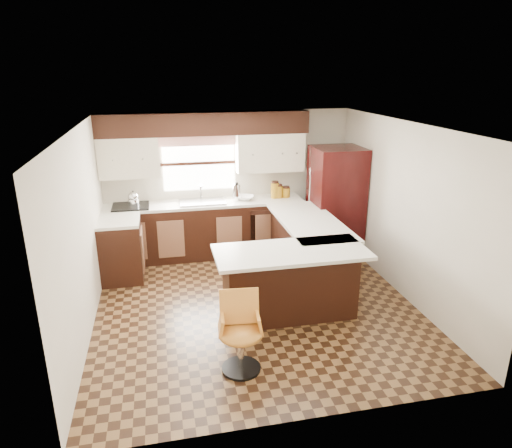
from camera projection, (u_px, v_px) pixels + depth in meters
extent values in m
plane|color=#49301A|center=(255.00, 305.00, 6.22)|extent=(4.40, 4.40, 0.00)
plane|color=silver|center=(255.00, 126.00, 5.45)|extent=(4.40, 4.40, 0.00)
plane|color=beige|center=(229.00, 182.00, 7.87)|extent=(4.40, 0.00, 4.40)
plane|color=beige|center=(310.00, 303.00, 3.80)|extent=(4.40, 0.00, 4.40)
plane|color=beige|center=(83.00, 233.00, 5.42)|extent=(0.00, 4.40, 4.40)
plane|color=beige|center=(405.00, 211.00, 6.25)|extent=(0.00, 4.40, 4.40)
cube|color=black|center=(206.00, 230.00, 7.75)|extent=(3.30, 0.60, 0.90)
cube|color=black|center=(122.00, 251.00, 6.88)|extent=(0.60, 0.70, 0.90)
cube|color=silver|center=(205.00, 203.00, 7.59)|extent=(3.30, 0.60, 0.04)
cube|color=silver|center=(119.00, 221.00, 6.72)|extent=(0.60, 0.70, 0.04)
cube|color=black|center=(205.00, 123.00, 7.30)|extent=(3.40, 0.35, 0.36)
cube|color=beige|center=(129.00, 157.00, 7.22)|extent=(0.94, 0.35, 0.64)
cube|color=beige|center=(270.00, 152.00, 7.68)|extent=(1.14, 0.35, 0.64)
cube|color=white|center=(199.00, 163.00, 7.64)|extent=(1.20, 0.02, 0.90)
cube|color=#D19B93|center=(198.00, 140.00, 7.48)|extent=(1.30, 0.06, 0.18)
cube|color=#B2B2B7|center=(202.00, 202.00, 7.55)|extent=(0.75, 0.45, 0.03)
cube|color=black|center=(267.00, 233.00, 7.69)|extent=(0.58, 0.03, 0.78)
cube|color=black|center=(131.00, 206.00, 7.33)|extent=(0.58, 0.50, 0.02)
cube|color=black|center=(305.00, 252.00, 6.84)|extent=(0.60, 1.95, 0.90)
cube|color=black|center=(290.00, 283.00, 5.83)|extent=(1.65, 0.60, 0.90)
cube|color=silver|center=(310.00, 222.00, 6.69)|extent=(0.84, 1.95, 0.04)
cube|color=silver|center=(291.00, 252.00, 5.59)|extent=(1.89, 0.84, 0.04)
cube|color=black|center=(335.00, 203.00, 7.61)|extent=(0.80, 0.76, 1.86)
cylinder|color=silver|center=(237.00, 192.00, 7.65)|extent=(0.13, 0.13, 0.28)
imported|color=white|center=(245.00, 198.00, 7.71)|extent=(0.38, 0.38, 0.07)
cylinder|color=#9D6C13|center=(275.00, 190.00, 7.80)|extent=(0.14, 0.14, 0.26)
cylinder|color=#9D6C13|center=(279.00, 192.00, 7.82)|extent=(0.14, 0.14, 0.21)
cylinder|color=#9D6C13|center=(286.00, 193.00, 7.86)|extent=(0.14, 0.14, 0.16)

